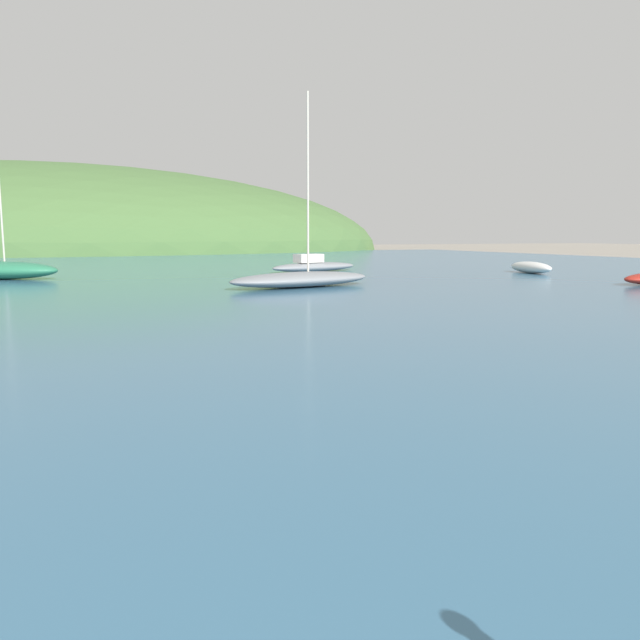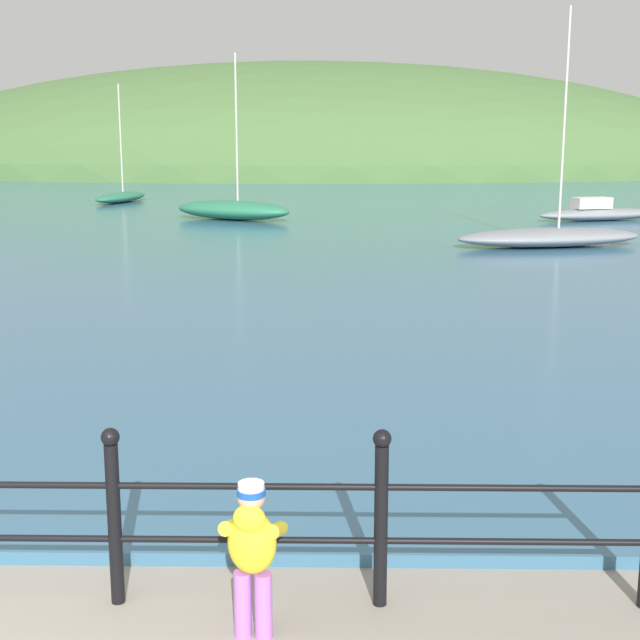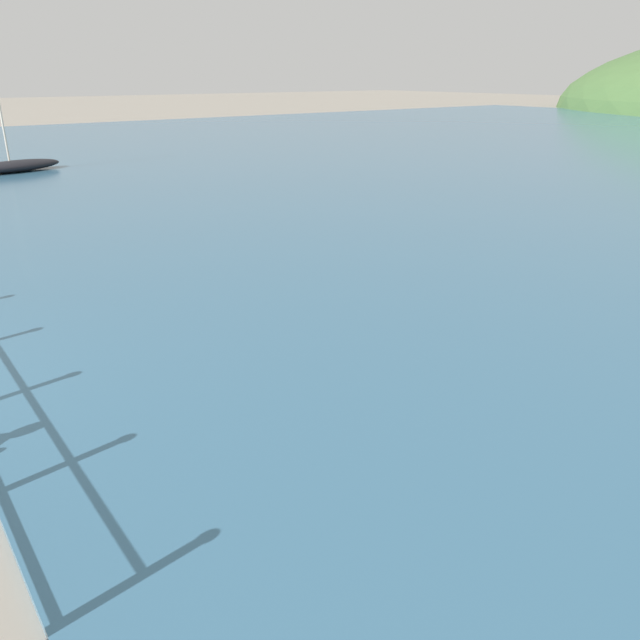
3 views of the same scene
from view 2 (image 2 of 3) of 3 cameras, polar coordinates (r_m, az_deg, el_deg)
water at (r=36.08m, az=-2.86°, el=6.96°), size 80.00×60.00×0.10m
far_hillside at (r=75.84m, az=-0.87°, el=9.42°), size 72.94×40.12×17.90m
child_in_coat at (r=5.57m, az=-4.37°, el=-14.17°), size 0.41×0.40×1.00m
boat_mid_harbor at (r=32.07m, az=-5.62°, el=7.05°), size 4.79×3.44×5.72m
boat_twin_mast at (r=33.09m, az=17.40°, el=6.56°), size 4.86×2.47×0.81m
boat_far_left at (r=24.89m, az=14.46°, el=5.20°), size 5.44×2.76×6.21m
boat_red_dinghy at (r=41.38m, az=-12.62°, el=7.72°), size 2.11×4.46×5.18m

